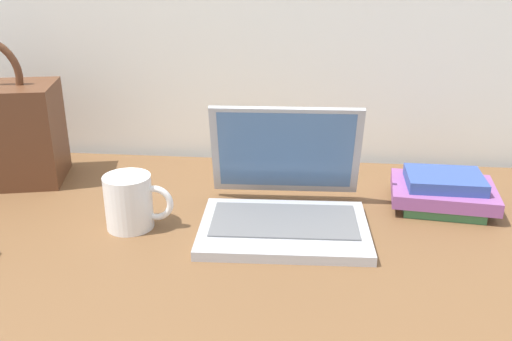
{
  "coord_description": "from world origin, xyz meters",
  "views": [
    {
      "loc": [
        0.14,
        -0.92,
        0.52
      ],
      "look_at": [
        0.05,
        0.0,
        0.15
      ],
      "focal_mm": 38.76,
      "sensor_mm": 36.0,
      "label": 1
    }
  ],
  "objects": [
    {
      "name": "coffee_mug",
      "position": [
        -0.18,
        -0.01,
        0.08
      ],
      "size": [
        0.13,
        0.09,
        0.1
      ],
      "color": "white",
      "rests_on": "desk"
    },
    {
      "name": "laptop",
      "position": [
        0.1,
        0.04,
        0.08
      ],
      "size": [
        0.32,
        0.29,
        0.21
      ],
      "color": "#B2B5BA",
      "rests_on": "desk"
    },
    {
      "name": "desk",
      "position": [
        0.0,
        0.0,
        0.01
      ],
      "size": [
        1.6,
        0.76,
        0.03
      ],
      "color": "brown",
      "rests_on": "ground"
    },
    {
      "name": "book_stack",
      "position": [
        0.42,
        0.14,
        0.06
      ],
      "size": [
        0.22,
        0.18,
        0.07
      ],
      "color": "#3F7F4C",
      "rests_on": "desk"
    }
  ]
}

